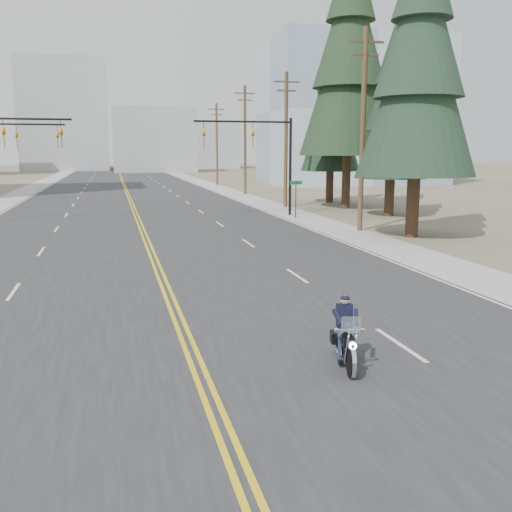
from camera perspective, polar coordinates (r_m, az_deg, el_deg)
The scene contains 21 objects.
ground_plane at distance 9.40m, azimuth -2.34°, elevation -19.32°, with size 400.00×400.00×0.00m, color #776D56.
road at distance 78.15m, azimuth -13.00°, elevation 6.77°, with size 20.00×200.00×0.01m, color #303033.
sidewalk_left at distance 78.76m, azimuth -21.44°, elevation 6.35°, with size 3.00×200.00×0.01m, color #A5A5A0.
sidewalk_right at distance 79.23m, azimuth -4.60°, elevation 7.05°, with size 3.00×200.00×0.01m, color #A5A5A0.
traffic_mast_right at distance 41.38m, azimuth 0.75°, elevation 10.83°, with size 7.10×0.26×7.00m.
traffic_mast_far at distance 48.61m, azimuth -23.58°, elevation 9.84°, with size 6.10×0.26×7.00m.
street_sign at distance 40.08m, azimuth 4.01°, elevation 6.33°, with size 0.90×0.06×2.62m.
utility_pole_b at distance 34.09m, azimuth 10.64°, elevation 12.49°, with size 2.20×0.30×11.50m.
utility_pole_c at distance 48.13m, azimuth 3.02°, elevation 11.71°, with size 2.20×0.30×11.00m.
utility_pole_d at distance 62.63m, azimuth -1.10°, elevation 11.66°, with size 2.20×0.30×11.50m.
utility_pole_e at distance 79.27m, azimuth -3.93°, elevation 11.20°, with size 2.20×0.30×11.00m.
glass_building at distance 85.11m, azimuth 9.46°, elevation 13.91°, with size 24.00×16.00×20.00m, color #9EB5CC.
haze_bldg_b at distance 133.37m, azimuth -10.19°, elevation 11.30°, with size 18.00×14.00×14.00m, color #ADB2B7.
haze_bldg_c at distance 125.20m, azimuth 5.43°, elevation 12.40°, with size 16.00×12.00×18.00m, color #B7BCC6.
haze_bldg_d at distance 148.59m, azimuth -18.61°, elevation 13.14°, with size 20.00×15.00×26.00m, color #ADB2B7.
haze_bldg_e at distance 160.23m, azimuth -4.65°, elevation 10.90°, with size 14.00×14.00×12.00m, color #B7BCC6.
motorcyclist at distance 12.74m, azimuth 9.00°, elevation -7.53°, with size 0.84×1.95×1.52m, color black, non-canonical shape.
conifer_near at distance 32.67m, azimuth 16.09°, elevation 18.72°, with size 6.31×6.31×16.69m.
conifer_mid at distance 42.60m, azimuth 13.56°, elevation 14.47°, with size 5.13×5.13×13.69m.
conifer_tall at distance 48.29m, azimuth 9.36°, elevation 19.54°, with size 7.77×7.77×21.60m.
conifer_far at distance 53.35m, azimuth 7.55°, elevation 14.25°, with size 5.39×5.39×14.44m.
Camera 1 is at (-1.64, -8.00, 4.67)m, focal length 40.00 mm.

